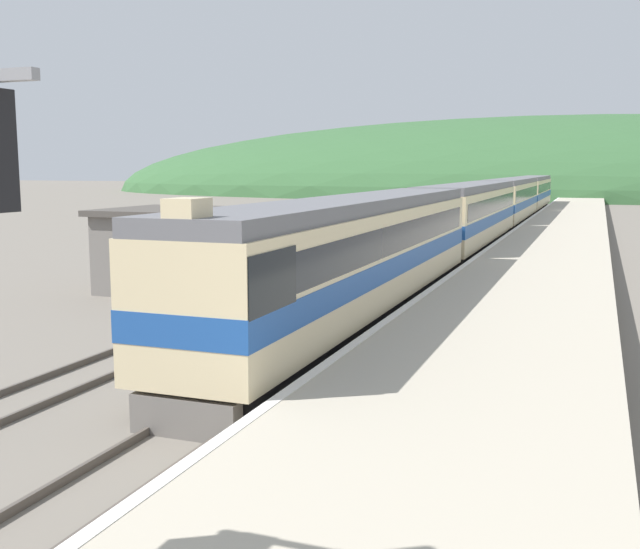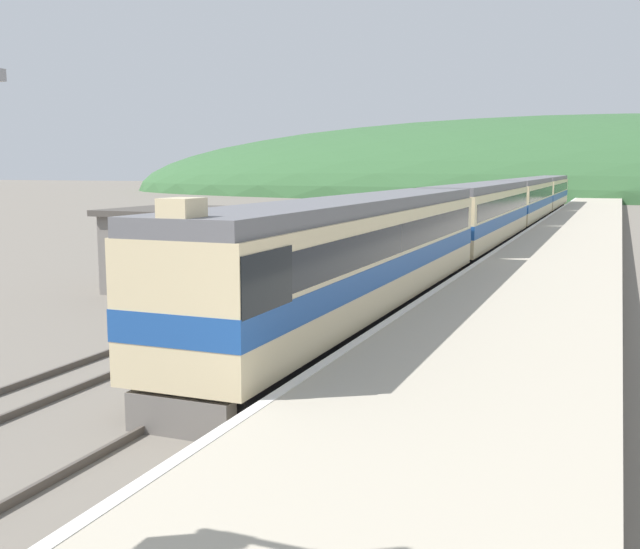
{
  "view_description": "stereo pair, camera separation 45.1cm",
  "coord_description": "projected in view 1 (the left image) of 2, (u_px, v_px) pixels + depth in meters",
  "views": [
    {
      "loc": [
        7.14,
        1.7,
        5.05
      ],
      "look_at": [
        0.75,
        18.85,
        2.44
      ],
      "focal_mm": 42.0,
      "sensor_mm": 36.0,
      "label": 1
    },
    {
      "loc": [
        7.56,
        1.86,
        5.05
      ],
      "look_at": [
        0.75,
        18.85,
        2.44
      ],
      "focal_mm": 42.0,
      "sensor_mm": 36.0,
      "label": 2
    }
  ],
  "objects": [
    {
      "name": "track_main",
      "position": [
        512.0,
        224.0,
        66.54
      ],
      "size": [
        1.52,
        180.0,
        0.16
      ],
      "color": "#4C443D",
      "rests_on": "ground"
    },
    {
      "name": "track_siding",
      "position": [
        462.0,
        223.0,
        68.07
      ],
      "size": [
        1.52,
        180.0,
        0.16
      ],
      "color": "#4C443D",
      "rests_on": "ground"
    },
    {
      "name": "platform",
      "position": [
        555.0,
        243.0,
        46.29
      ],
      "size": [
        6.1,
        140.0,
        0.9
      ],
      "color": "#B2A893",
      "rests_on": "ground"
    },
    {
      "name": "distant_hills",
      "position": [
        561.0,
        194.0,
        147.12
      ],
      "size": [
        195.33,
        87.9,
        30.06
      ],
      "color": "#335B33",
      "rests_on": "ground"
    },
    {
      "name": "station_shed",
      "position": [
        184.0,
        249.0,
        30.86
      ],
      "size": [
        6.22,
        5.33,
        3.4
      ],
      "color": "slate",
      "rests_on": "ground"
    },
    {
      "name": "express_train_lead_car",
      "position": [
        355.0,
        257.0,
        23.64
      ],
      "size": [
        2.89,
        21.94,
        4.5
      ],
      "color": "black",
      "rests_on": "ground"
    },
    {
      "name": "carriage_second",
      "position": [
        470.0,
        216.0,
        44.38
      ],
      "size": [
        2.88,
        20.55,
        4.14
      ],
      "color": "black",
      "rests_on": "ground"
    },
    {
      "name": "carriage_third",
      "position": [
        510.0,
        201.0,
        64.27
      ],
      "size": [
        2.88,
        20.55,
        4.14
      ],
      "color": "black",
      "rests_on": "ground"
    },
    {
      "name": "carriage_fourth",
      "position": [
        532.0,
        193.0,
        84.15
      ],
      "size": [
        2.88,
        20.55,
        4.14
      ],
      "color": "black",
      "rests_on": "ground"
    }
  ]
}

